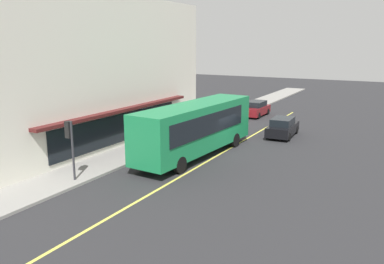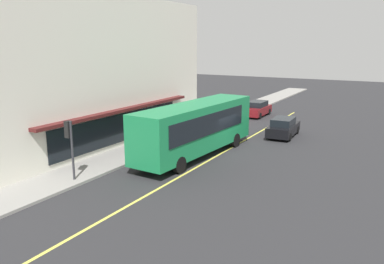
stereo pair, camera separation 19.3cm
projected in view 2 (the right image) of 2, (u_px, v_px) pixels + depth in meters
name	position (u px, v px, depth m)	size (l,w,h in m)	color
ground	(224.00, 152.00, 27.12)	(120.00, 120.00, 0.00)	#28282B
sidewalk	(160.00, 141.00, 29.66)	(80.00, 2.96, 0.15)	gray
lane_centre_stripe	(224.00, 152.00, 27.12)	(36.00, 0.16, 0.01)	#D8D14C
storefront_building	(78.00, 71.00, 28.89)	(22.11, 8.60, 10.62)	silver
bus	(196.00, 127.00, 25.70)	(11.27, 3.21, 3.50)	#197F47
traffic_light	(69.00, 136.00, 20.72)	(0.30, 0.52, 3.20)	#2D2D33
car_black	(283.00, 127.00, 31.38)	(4.39, 2.04, 1.52)	black
car_maroon	(257.00, 109.00, 40.20)	(4.31, 1.87, 1.52)	maroon
pedestrian_by_curb	(206.00, 109.00, 37.99)	(0.34, 0.34, 1.58)	black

